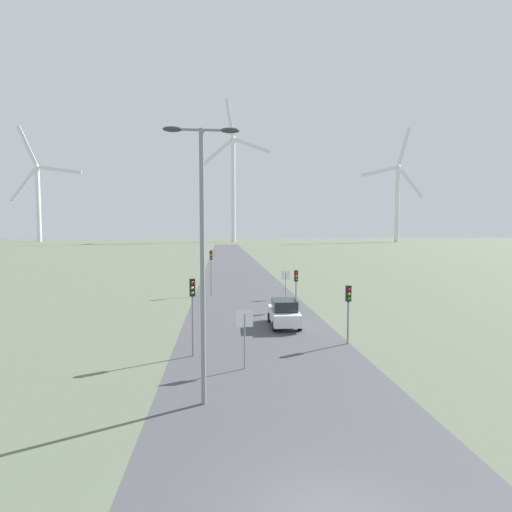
# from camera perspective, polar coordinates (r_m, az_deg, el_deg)

# --- Properties ---
(road_surface) EXTENTS (10.00, 240.00, 0.01)m
(road_surface) POSITION_cam_1_polar(r_m,az_deg,el_deg) (56.46, -2.62, -2.87)
(road_surface) COLOR #47474C
(road_surface) RESTS_ON ground
(streetlamp) EXTENTS (2.76, 0.32, 10.24)m
(streetlamp) POSITION_cam_1_polar(r_m,az_deg,el_deg) (14.75, -7.68, 2.99)
(streetlamp) COLOR gray
(streetlamp) RESTS_ON ground
(stop_sign_near) EXTENTS (0.81, 0.07, 2.81)m
(stop_sign_near) POSITION_cam_1_polar(r_m,az_deg,el_deg) (18.97, -1.65, -10.21)
(stop_sign_near) COLOR gray
(stop_sign_near) RESTS_ON ground
(stop_sign_far) EXTENTS (0.81, 0.07, 2.62)m
(stop_sign_far) POSITION_cam_1_polar(r_m,az_deg,el_deg) (38.11, 4.23, -3.34)
(stop_sign_far) COLOR gray
(stop_sign_far) RESTS_ON ground
(traffic_light_post_near_left) EXTENTS (0.28, 0.33, 4.04)m
(traffic_light_post_near_left) POSITION_cam_1_polar(r_m,az_deg,el_deg) (20.87, -9.06, -6.18)
(traffic_light_post_near_left) COLOR gray
(traffic_light_post_near_left) RESTS_ON ground
(traffic_light_post_near_right) EXTENTS (0.28, 0.33, 3.37)m
(traffic_light_post_near_right) POSITION_cam_1_polar(r_m,az_deg,el_deg) (23.49, 13.06, -6.31)
(traffic_light_post_near_right) COLOR gray
(traffic_light_post_near_right) RESTS_ON ground
(traffic_light_post_mid_left) EXTENTS (0.28, 0.33, 4.47)m
(traffic_light_post_mid_left) POSITION_cam_1_polar(r_m,az_deg,el_deg) (40.13, -6.44, -0.94)
(traffic_light_post_mid_left) COLOR gray
(traffic_light_post_mid_left) RESTS_ON ground
(traffic_light_post_mid_right) EXTENTS (0.28, 0.34, 3.26)m
(traffic_light_post_mid_right) POSITION_cam_1_polar(r_m,az_deg,el_deg) (32.53, 5.75, -3.58)
(traffic_light_post_mid_right) COLOR gray
(traffic_light_post_mid_right) RESTS_ON ground
(car_approaching) EXTENTS (1.90, 4.14, 1.83)m
(car_approaching) POSITION_cam_1_polar(r_m,az_deg,el_deg) (27.36, 4.04, -8.12)
(car_approaching) COLOR white
(car_approaching) RESTS_ON ground
(wind_turbine_far_left) EXTENTS (36.89, 2.60, 60.34)m
(wind_turbine_far_left) POSITION_cam_1_polar(r_m,az_deg,el_deg) (240.23, -28.70, 7.80)
(wind_turbine_far_left) COLOR silver
(wind_turbine_far_left) RESTS_ON ground
(wind_turbine_left) EXTENTS (36.08, 7.13, 74.93)m
(wind_turbine_left) POSITION_cam_1_polar(r_m,az_deg,el_deg) (214.72, -3.27, 10.85)
(wind_turbine_left) COLOR silver
(wind_turbine_left) RESTS_ON ground
(wind_turbine_center) EXTENTS (36.07, 5.39, 59.69)m
(wind_turbine_center) POSITION_cam_1_polar(r_m,az_deg,el_deg) (223.13, 19.55, 8.31)
(wind_turbine_center) COLOR silver
(wind_turbine_center) RESTS_ON ground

